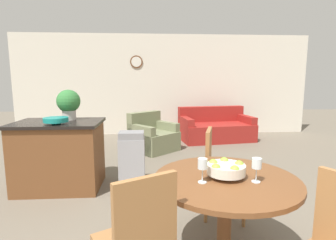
% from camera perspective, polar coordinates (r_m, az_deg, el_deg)
% --- Properties ---
extents(wall_back, '(8.00, 0.09, 2.70)m').
position_cam_1_polar(wall_back, '(7.23, -1.00, 7.64)').
color(wall_back, silver).
rests_on(wall_back, ground_plane).
extents(dining_table, '(1.12, 1.12, 0.73)m').
position_cam_1_polar(dining_table, '(2.18, 12.33, -16.13)').
color(dining_table, brown).
rests_on(dining_table, ground_plane).
extents(dining_chair_near_left, '(0.57, 0.57, 0.95)m').
position_cam_1_polar(dining_chair_near_left, '(1.74, -6.57, -24.30)').
color(dining_chair_near_left, '#9E6B3D').
rests_on(dining_chair_near_left, ground_plane).
extents(dining_chair_far_side, '(0.52, 0.52, 0.95)m').
position_cam_1_polar(dining_chair_far_side, '(2.93, 10.99, -10.34)').
color(dining_chair_far_side, '#9E6B3D').
rests_on(dining_chair_far_side, ground_plane).
extents(fruit_bowl, '(0.29, 0.29, 0.13)m').
position_cam_1_polar(fruit_bowl, '(2.10, 12.49, -10.28)').
color(fruit_bowl, silver).
rests_on(fruit_bowl, dining_table).
extents(wine_glass_left, '(0.07, 0.07, 0.18)m').
position_cam_1_polar(wine_glass_left, '(1.94, 7.53, -9.68)').
color(wine_glass_left, silver).
rests_on(wine_glass_left, dining_table).
extents(wine_glass_right, '(0.07, 0.07, 0.18)m').
position_cam_1_polar(wine_glass_right, '(2.04, 18.75, -9.17)').
color(wine_glass_right, silver).
rests_on(wine_glass_right, dining_table).
extents(kitchen_island, '(1.13, 0.79, 0.93)m').
position_cam_1_polar(kitchen_island, '(3.90, -22.47, -7.02)').
color(kitchen_island, brown).
rests_on(kitchen_island, ground_plane).
extents(teal_bowl, '(0.30, 0.30, 0.08)m').
position_cam_1_polar(teal_bowl, '(3.61, -23.22, 0.02)').
color(teal_bowl, teal).
rests_on(teal_bowl, kitchen_island).
extents(potted_plant, '(0.32, 0.32, 0.42)m').
position_cam_1_polar(potted_plant, '(3.89, -20.83, 3.51)').
color(potted_plant, beige).
rests_on(potted_plant, kitchen_island).
extents(trash_bin, '(0.35, 0.27, 0.78)m').
position_cam_1_polar(trash_bin, '(3.70, -7.86, -8.51)').
color(trash_bin, '#9E9EA3').
rests_on(trash_bin, ground_plane).
extents(couch, '(1.85, 1.20, 0.81)m').
position_cam_1_polar(couch, '(6.65, 10.29, -1.85)').
color(couch, maroon).
rests_on(couch, ground_plane).
extents(armchair, '(1.14, 1.14, 0.80)m').
position_cam_1_polar(armchair, '(5.58, -3.35, -3.79)').
color(armchair, '#7A7F5B').
rests_on(armchair, ground_plane).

